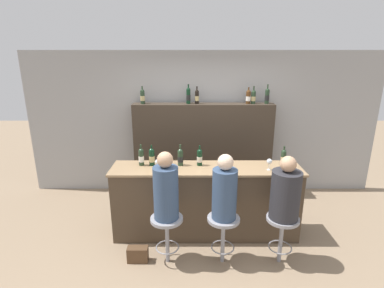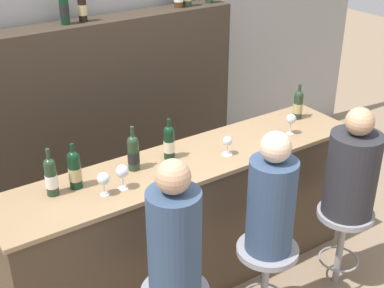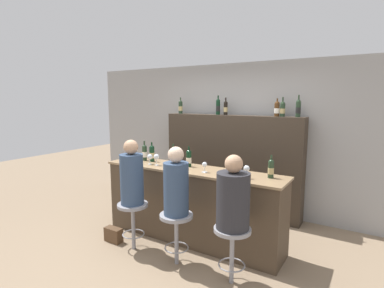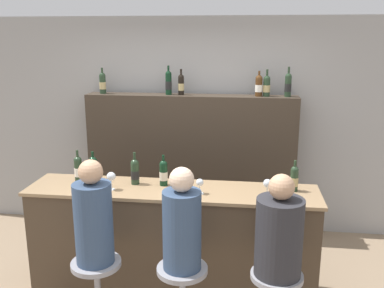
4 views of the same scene
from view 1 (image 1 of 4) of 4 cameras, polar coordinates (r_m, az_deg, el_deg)
The scene contains 26 objects.
ground_plane at distance 4.40m, azimuth 2.90°, elevation -18.40°, with size 16.00×16.00×0.00m, color #8C755B.
wall_back at distance 5.53m, azimuth 2.26°, elevation 3.88°, with size 6.40×0.05×2.60m.
bar_counter at distance 4.36m, azimuth 2.84°, elevation -10.81°, with size 2.63×0.57×1.03m.
back_bar_cabinet at distance 5.44m, azimuth 2.29°, elevation -1.24°, with size 2.46×0.28×1.71m.
wine_bottle_counter_0 at distance 4.24m, azimuth -9.45°, elevation -2.40°, with size 0.07×0.07×0.31m.
wine_bottle_counter_1 at distance 4.22m, azimuth -7.47°, elevation -2.41°, with size 0.08×0.08×0.30m.
wine_bottle_counter_2 at distance 4.18m, azimuth -2.03°, elevation -2.48°, with size 0.08×0.08×0.30m.
wine_bottle_counter_3 at distance 4.18m, azimuth 1.65°, elevation -2.50°, with size 0.08×0.08×0.29m.
wine_bottle_counter_4 at distance 4.37m, azimuth 17.23°, elevation -2.46°, with size 0.07×0.07×0.28m.
wine_bottle_backbar_0 at distance 5.28m, azimuth -9.19°, elevation 8.94°, with size 0.08×0.08×0.30m.
wine_bottle_backbar_1 at distance 5.21m, azimuth -0.48°, elevation 9.21°, with size 0.07×0.07×0.33m.
wine_bottle_backbar_2 at distance 5.21m, azimuth 1.15°, elevation 9.01°, with size 0.07×0.07×0.30m.
wine_bottle_backbar_3 at distance 5.30m, azimuth 10.89°, elevation 8.83°, with size 0.08×0.08×0.28m.
wine_bottle_backbar_4 at distance 5.32m, azimuth 11.83°, elevation 8.79°, with size 0.08×0.08×0.30m.
wine_bottle_backbar_5 at distance 5.37m, azimuth 14.33°, elevation 8.86°, with size 0.08×0.08×0.33m.
wine_glass_0 at distance 4.04m, azimuth -6.29°, elevation -3.47°, with size 0.08×0.08×0.15m.
wine_glass_1 at distance 4.03m, azimuth -4.56°, elevation -3.35°, with size 0.08×0.08×0.16m.
wine_glass_2 at distance 4.05m, azimuth 6.73°, elevation -3.67°, with size 0.07×0.07×0.14m.
wine_glass_3 at distance 4.15m, azimuth 14.72°, elevation -3.31°, with size 0.07×0.07×0.16m.
bar_stool_left at distance 3.83m, azimuth -4.62°, elevation -15.45°, with size 0.40×0.40×0.63m.
guest_seated_left at distance 3.59m, azimuth -4.81°, elevation -8.67°, with size 0.30×0.30×0.84m.
bar_stool_middle at distance 3.84m, azimuth 6.17°, elevation -15.43°, with size 0.40×0.40×0.63m.
guest_seated_middle at distance 3.60m, azimuth 6.41°, elevation -8.87°, with size 0.30×0.30×0.81m.
bar_stool_right at distance 3.98m, azimuth 16.96°, elevation -14.89°, with size 0.40×0.40×0.63m.
guest_seated_right at distance 3.76m, azimuth 17.57°, elevation -8.85°, with size 0.35×0.35×0.79m.
handbag at distance 4.10m, azimuth -10.11°, elevation -19.95°, with size 0.26×0.12×0.20m.
Camera 1 is at (-0.20, -3.59, 2.54)m, focal length 28.00 mm.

